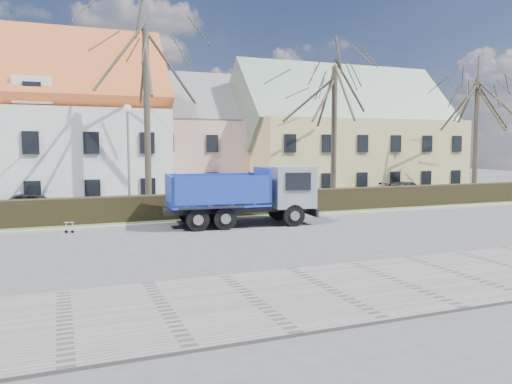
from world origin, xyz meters
name	(u,v)px	position (x,y,z in m)	size (l,w,h in m)	color
ground	(230,238)	(0.00, 0.00, 0.00)	(120.00, 120.00, 0.00)	#454447
sidewalk_near	(331,291)	(0.00, -8.50, 0.04)	(80.00, 5.00, 0.08)	slate
curb_far	(201,222)	(0.00, 4.60, 0.06)	(80.00, 0.30, 0.12)	#9E9B95
grass_strip	(193,218)	(0.00, 6.20, 0.05)	(80.00, 3.00, 0.10)	#46542F
hedge	(194,207)	(0.00, 6.00, 0.65)	(60.00, 0.90, 1.30)	black
building_pink	(198,145)	(4.00, 20.00, 4.00)	(10.80, 8.80, 8.00)	#D6A697
building_yellow	(344,142)	(16.00, 17.00, 4.25)	(18.80, 10.80, 8.50)	#CBBC6F
tree_1	(147,103)	(-2.00, 8.50, 6.33)	(9.20, 9.20, 12.65)	#3B3428
tree_2	(334,121)	(10.00, 8.50, 5.50)	(8.00, 8.00, 11.00)	#3B3428
tree_3	(476,128)	(22.00, 8.50, 5.23)	(7.60, 7.60, 10.45)	#3B3428
dump_truck	(236,195)	(1.42, 3.18, 1.51)	(7.53, 2.80, 3.01)	#162F98
streetlight	(129,162)	(-3.25, 7.00, 3.08)	(0.48, 0.48, 6.15)	gray
cart_frame	(65,227)	(-6.51, 3.83, 0.29)	(0.63, 0.36, 0.58)	silver
parked_car_a	(34,204)	(-8.06, 10.65, 0.66)	(1.56, 3.87, 1.32)	black
parked_car_b	(407,190)	(17.64, 10.69, 0.63)	(1.76, 4.33, 1.26)	black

